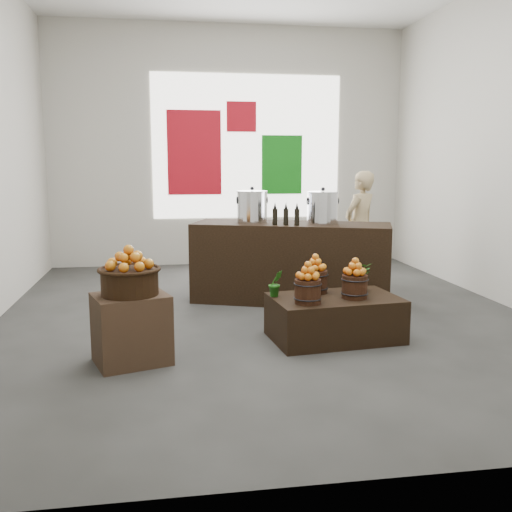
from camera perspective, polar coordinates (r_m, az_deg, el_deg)
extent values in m
plane|color=#3C3C3A|center=(6.61, 0.90, -5.92)|extent=(7.00, 7.00, 0.00)
cube|color=beige|center=(9.84, -2.66, 10.84)|extent=(6.00, 0.04, 4.00)
cube|color=white|center=(9.86, -0.88, 10.85)|extent=(3.20, 0.02, 2.40)
cube|color=#B50D1B|center=(9.76, -6.19, 10.23)|extent=(0.90, 0.04, 1.40)
cube|color=#127715|center=(9.95, 2.60, 9.10)|extent=(0.70, 0.04, 1.00)
cube|color=#B50D1B|center=(9.86, -1.47, 13.76)|extent=(0.50, 0.04, 0.50)
cube|color=#4A3222|center=(5.12, -12.35, -7.12)|extent=(0.74, 0.66, 0.61)
cylinder|color=black|center=(5.02, -12.52, -2.55)|extent=(0.49, 0.49, 0.22)
cube|color=black|center=(5.74, 7.86, -6.16)|extent=(1.32, 0.89, 0.43)
cylinder|color=#331A0E|center=(5.37, 5.19, -3.55)|extent=(0.25, 0.25, 0.23)
cylinder|color=#331A0E|center=(5.64, 9.84, -3.03)|extent=(0.25, 0.25, 0.23)
cylinder|color=#331A0E|center=(5.82, 5.93, -2.56)|extent=(0.25, 0.25, 0.23)
imported|color=#1A5512|center=(5.97, 10.14, -2.04)|extent=(0.32, 0.30, 0.29)
imported|color=#1A5512|center=(5.62, 1.98, -2.75)|extent=(0.17, 0.15, 0.26)
cube|color=black|center=(7.17, 3.50, -0.66)|extent=(2.55, 1.57, 0.99)
cylinder|color=silver|center=(7.17, -0.39, 4.87)|extent=(0.38, 0.38, 0.38)
cylinder|color=silver|center=(7.04, 6.69, 4.73)|extent=(0.38, 0.38, 0.38)
imported|color=tan|center=(8.49, 10.35, 2.90)|extent=(0.71, 0.66, 1.62)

